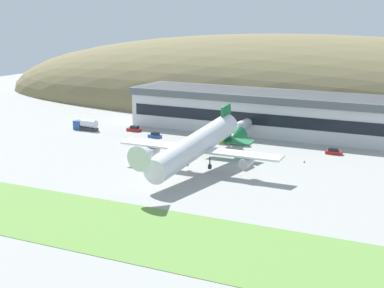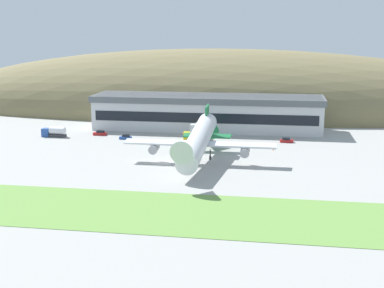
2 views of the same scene
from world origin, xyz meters
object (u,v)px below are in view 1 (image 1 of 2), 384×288
Objects in this scene: cargo_airplane at (197,146)px; box_truck at (86,125)px; terminal_building at (261,109)px; service_car_1 at (155,136)px; fuel_truck at (232,138)px; service_car_2 at (334,152)px; service_car_0 at (134,129)px; traffic_cone_0 at (304,161)px; jetway_0 at (236,128)px.

cargo_airplane reaches higher than box_truck.
terminal_building reaches higher than service_car_1.
terminal_building is at bearing 25.27° from box_truck.
service_car_1 is 0.44× the size of fuel_truck.
service_car_2 is 27.16m from fuel_truck.
fuel_truck is at bearing -4.56° from service_car_0.
service_car_2 is at bearing 54.47° from cargo_airplane.
cargo_airplane is at bearing -84.62° from terminal_building.
service_car_1 reaches higher than service_car_2.
service_car_1 is at bearing 134.60° from cargo_airplane.
terminal_building reaches higher than box_truck.
service_car_0 reaches higher than traffic_cone_0.
jetway_0 is at bearing 11.24° from service_car_1.
jetway_0 is at bearing -90.98° from terminal_building.
fuel_truck is 14.33× the size of traffic_cone_0.
jetway_0 is 0.32× the size of cargo_airplane.
service_car_0 reaches higher than service_car_2.
terminal_building is 17.55m from jetway_0.
terminal_building is 19.98m from fuel_truck.
cargo_airplane is 6.04× the size of box_truck.
jetway_0 is 1.83× the size of fuel_truck.
service_car_1 is 0.48× the size of box_truck.
jetway_0 is 3.17m from fuel_truck.
service_car_0 is at bearing 153.40° from service_car_1.
service_car_0 reaches higher than service_car_1.
service_car_1 is 22.36m from fuel_truck.
service_car_1 is 6.38× the size of traffic_cone_0.
service_car_0 is at bearing -152.87° from terminal_building.
jetway_0 is at bearing -1.06° from service_car_0.
cargo_airplane is 49.93m from service_car_0.
service_car_0 is 7.26× the size of traffic_cone_0.
box_truck is (-13.46, -5.04, 0.87)m from service_car_0.
service_car_2 is 12.18m from traffic_cone_0.
box_truck is (-46.16, -21.79, -5.05)m from terminal_building.
box_truck is (-45.86, -4.44, -2.46)m from jetway_0.
fuel_truck is (22.21, 2.46, 0.90)m from service_car_1.
fuel_truck is at bearing 155.13° from traffic_cone_0.
service_car_2 is (26.71, -18.58, -5.98)m from terminal_building.
cargo_airplane is at bearing -125.53° from service_car_2.
traffic_cone_0 is at bearing -24.87° from fuel_truck.
terminal_building is at bearing 95.38° from cargo_airplane.
terminal_building is 134.22× the size of traffic_cone_0.
service_car_1 is at bearing 169.60° from traffic_cone_0.
service_car_0 is 57.23m from traffic_cone_0.
jetway_0 reaches higher than service_car_0.
fuel_truck is (-0.13, -1.97, -2.48)m from jetway_0.
fuel_truck is at bearing 3.09° from box_truck.
traffic_cone_0 is at bearing -52.73° from terminal_building.
box_truck is at bearing -154.73° from terminal_building.
service_car_2 is at bearing 2.52° from box_truck.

